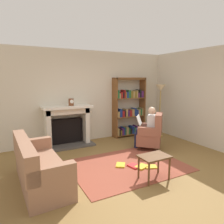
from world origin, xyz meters
TOP-DOWN VIEW (x-y plane):
  - ground at (0.00, 0.00)m, footprint 14.00×14.00m
  - back_wall at (0.00, 2.55)m, footprint 5.60×0.10m
  - side_wall_right at (2.65, 1.25)m, footprint 0.10×5.20m
  - area_rug at (0.00, 0.30)m, footprint 2.40×1.80m
  - fireplace at (-0.75, 2.30)m, footprint 1.39×0.64m
  - mantel_clock at (-0.65, 2.20)m, footprint 0.14×0.14m
  - bookshelf at (1.33, 2.33)m, footprint 1.10×0.32m
  - armchair_reading at (1.17, 0.95)m, footprint 0.89×0.89m
  - seated_reader at (1.09, 1.03)m, footprint 0.58×0.58m
  - sofa_floral at (-1.82, 0.34)m, footprint 0.79×1.73m
  - side_table at (0.12, -0.45)m, footprint 0.56×0.39m
  - scattered_books at (0.13, 0.14)m, footprint 0.83×0.66m
  - floor_lamp at (2.17, 1.80)m, footprint 0.32×0.32m

SIDE VIEW (x-z plane):
  - ground at x=0.00m, z-range 0.00..0.00m
  - area_rug at x=0.00m, z-range 0.00..0.01m
  - scattered_books at x=0.13m, z-range 0.01..0.05m
  - sofa_floral at x=-1.82m, z-range -0.10..0.75m
  - side_table at x=0.12m, z-range 0.16..0.62m
  - armchair_reading at x=1.17m, z-range -0.06..0.91m
  - fireplace at x=-0.75m, z-range 0.03..1.17m
  - seated_reader at x=1.09m, z-range 0.05..1.19m
  - bookshelf at x=1.33m, z-range -0.06..1.85m
  - mantel_clock at x=-0.65m, z-range 1.14..1.34m
  - back_wall at x=0.00m, z-range 0.00..2.70m
  - side_wall_right at x=2.65m, z-range 0.00..2.70m
  - floor_lamp at x=2.17m, z-range 0.59..2.29m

